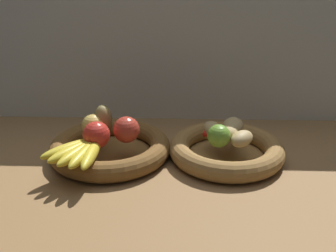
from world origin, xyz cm
name	(u,v)px	position (x,y,z in cm)	size (l,w,h in cm)	color
ground_plane	(170,160)	(0.00, 0.00, -1.50)	(140.00, 90.00, 3.00)	olive
back_wall	(173,40)	(0.00, 30.00, 27.50)	(140.00, 3.00, 55.00)	silver
fruit_bowl_left	(110,148)	(-16.83, -1.40, 2.62)	(34.02, 34.02, 5.59)	brown
fruit_bowl_right	(226,150)	(15.89, -1.40, 2.62)	(32.14, 32.14, 5.59)	olive
apple_red_front	(96,135)	(-19.07, -7.12, 9.19)	(7.19, 7.19, 7.19)	red
apple_golden_left	(93,126)	(-21.45, -0.47, 8.90)	(6.61, 6.61, 6.61)	#DBB756
apple_red_right	(126,130)	(-11.69, -3.42, 9.21)	(7.23, 7.23, 7.23)	#B73828
pear_brown	(103,120)	(-19.04, 1.70, 9.97)	(5.38, 5.34, 8.76)	olive
banana_bunch_front	(81,151)	(-22.06, -12.67, 7.18)	(14.62, 17.85, 3.18)	yellow
potato_oblong	(212,129)	(12.00, 1.62, 7.61)	(7.40, 4.63, 4.02)	tan
potato_back	(233,126)	(18.04, 3.34, 7.88)	(8.30, 5.87, 4.57)	tan
potato_large	(227,133)	(15.89, -1.40, 7.67)	(6.47, 5.76, 4.16)	tan
potato_small	(242,139)	(19.34, -4.85, 7.67)	(7.86, 4.93, 4.15)	tan
lime_near	(219,136)	(13.10, -5.58, 8.69)	(6.19, 6.19, 6.19)	#6B9E33
chili_pepper	(222,137)	(14.62, -1.20, 6.46)	(1.73, 1.73, 10.96)	red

